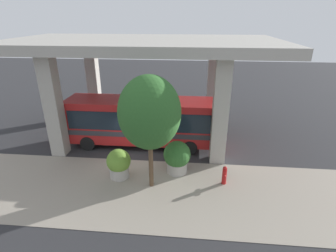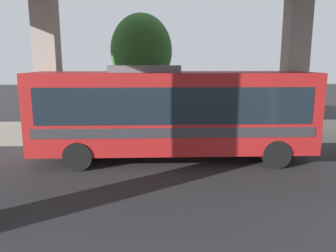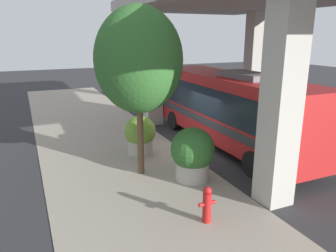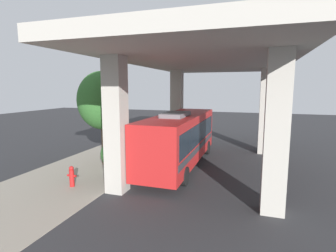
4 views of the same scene
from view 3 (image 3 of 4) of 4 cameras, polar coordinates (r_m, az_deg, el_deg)
The scene contains 8 objects.
ground_plane at distance 14.66m, azimuth 2.88°, elevation -4.52°, with size 80.00×80.00×0.00m, color #2D2D30.
sidewalk_strip at distance 13.65m, azimuth -8.51°, elevation -6.19°, with size 6.00×40.00×0.02m.
overpass at distance 16.02m, azimuth 16.85°, elevation 18.94°, with size 9.40×18.24×7.04m.
bus at distance 15.17m, azimuth 10.77°, elevation 3.47°, with size 2.61×10.20×3.54m.
fire_hydrant at distance 9.30m, azimuth 6.81°, elevation -13.43°, with size 0.51×0.24×1.08m.
planter_front at distance 14.12m, azimuth -4.86°, elevation -1.60°, with size 1.34×1.34×1.72m.
planter_middle at distance 11.62m, azimuth 4.30°, elevation -4.86°, with size 1.56×1.56×1.94m.
street_tree_near at distance 11.49m, azimuth -5.13°, elevation 11.29°, with size 3.06×3.06×6.04m.
Camera 3 is at (-6.24, -12.27, 5.05)m, focal length 35.00 mm.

